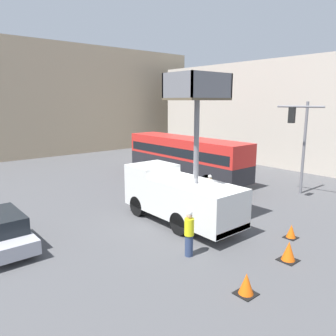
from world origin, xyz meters
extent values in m
plane|color=#4C4C4F|center=(0.00, 0.00, 0.00)|extent=(120.00, 120.00, 0.00)
cube|color=tan|center=(0.00, 28.77, 6.11)|extent=(44.00, 10.00, 12.22)
cube|color=#BCB2A3|center=(20.76, 5.96, 4.83)|extent=(10.00, 28.00, 9.66)
cube|color=silver|center=(-0.13, 2.28, 1.56)|extent=(2.27, 1.99, 2.16)
cube|color=silver|center=(-0.13, -1.04, 1.37)|extent=(2.27, 4.64, 1.78)
cube|color=red|center=(-0.13, -3.31, 0.63)|extent=(2.23, 0.10, 0.24)
cylinder|color=black|center=(-1.12, 2.28, 0.53)|extent=(0.30, 1.07, 1.07)
cylinder|color=black|center=(0.85, 2.28, 0.53)|extent=(0.30, 1.07, 1.07)
cylinder|color=black|center=(-1.12, -1.04, 0.53)|extent=(0.30, 1.07, 1.07)
cylinder|color=black|center=(0.85, -1.04, 0.53)|extent=(0.30, 1.07, 1.07)
cylinder|color=slate|center=(-0.13, -1.04, 4.14)|extent=(0.24, 0.24, 3.76)
cube|color=brown|center=(-0.13, -1.04, 6.07)|extent=(2.47, 1.87, 0.10)
cube|color=slate|center=(-1.33, -1.04, 6.64)|extent=(0.08, 1.87, 1.05)
cube|color=slate|center=(1.06, -1.04, 6.64)|extent=(0.08, 1.87, 1.05)
cube|color=slate|center=(-0.13, -0.15, 6.64)|extent=(2.47, 0.08, 1.05)
cube|color=slate|center=(-0.13, -1.93, 6.64)|extent=(2.47, 0.08, 1.05)
cube|color=#232328|center=(6.68, 6.95, 1.07)|extent=(2.48, 11.27, 1.24)
cube|color=red|center=(6.68, 6.95, 2.45)|extent=(2.48, 11.27, 1.51)
cube|color=black|center=(6.68, 6.95, 2.22)|extent=(2.50, 10.81, 0.67)
cylinder|color=black|center=(5.59, 10.44, 0.53)|extent=(0.30, 1.06, 1.06)
cylinder|color=black|center=(7.77, 10.44, 0.53)|extent=(0.30, 1.06, 1.06)
cylinder|color=black|center=(5.59, 3.46, 0.53)|extent=(0.30, 1.06, 1.06)
cylinder|color=black|center=(7.77, 3.46, 0.53)|extent=(0.30, 1.06, 1.06)
cylinder|color=slate|center=(9.57, -1.09, 2.98)|extent=(0.18, 0.18, 5.96)
cylinder|color=slate|center=(8.22, -1.35, 5.66)|extent=(0.64, 2.72, 0.13)
cube|color=black|center=(6.88, -1.61, 5.21)|extent=(0.37, 0.37, 0.90)
sphere|color=red|center=(6.88, -1.61, 5.46)|extent=(0.20, 0.20, 0.20)
cylinder|color=navy|center=(-2.24, -2.83, 0.43)|extent=(0.32, 0.32, 0.86)
cylinder|color=yellow|center=(-2.24, -2.83, 1.21)|extent=(0.38, 0.38, 0.68)
sphere|color=tan|center=(-2.24, -2.83, 1.67)|extent=(0.23, 0.23, 0.23)
sphere|color=white|center=(-2.24, -2.83, 1.77)|extent=(0.25, 0.25, 0.25)
cylinder|color=navy|center=(3.32, 1.25, 0.40)|extent=(0.32, 0.32, 0.80)
cylinder|color=yellow|center=(3.32, 1.25, 1.12)|extent=(0.38, 0.38, 0.63)
sphere|color=tan|center=(3.32, 1.25, 1.54)|extent=(0.22, 0.22, 0.22)
sphere|color=white|center=(3.32, 1.25, 1.64)|extent=(0.23, 0.23, 0.23)
cube|color=black|center=(-2.66, -5.89, 0.01)|extent=(0.63, 0.63, 0.03)
cone|color=#F25B0F|center=(-2.66, -5.89, 0.36)|extent=(0.50, 0.50, 0.72)
cube|color=black|center=(2.43, -4.51, 0.01)|extent=(0.54, 0.54, 0.03)
cone|color=#F25B0F|center=(2.43, -4.51, 0.31)|extent=(0.43, 0.43, 0.62)
cube|color=black|center=(0.40, -5.56, 0.01)|extent=(0.67, 0.67, 0.03)
cone|color=#F25B0F|center=(0.40, -5.56, 0.39)|extent=(0.54, 0.54, 0.77)
cube|color=#A8A8B2|center=(-7.66, 2.86, 0.55)|extent=(1.72, 4.79, 0.56)
cube|color=black|center=(-7.66, 2.62, 1.17)|extent=(1.51, 2.63, 0.68)
cylinder|color=black|center=(-6.92, 4.34, 0.32)|extent=(0.22, 0.64, 0.64)
cylinder|color=black|center=(-6.92, 1.38, 0.32)|extent=(0.22, 0.64, 0.64)
camera|label=1|loc=(-10.54, -11.46, 5.99)|focal=35.00mm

